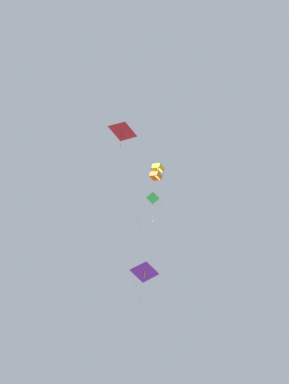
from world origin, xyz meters
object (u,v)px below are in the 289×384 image
kite_diamond_near_right (153,199)px  kite_delta_far_centre (123,132)px  kite_delta_low_drifter (144,272)px  kite_box_upper_right (157,172)px

kite_diamond_near_right → kite_delta_far_centre: bearing=-144.1°
kite_diamond_near_right → kite_delta_far_centre: size_ratio=2.96×
kite_delta_low_drifter → kite_box_upper_right: bearing=-78.1°
kite_diamond_near_right → kite_delta_low_drifter: bearing=93.2°
kite_delta_low_drifter → kite_diamond_near_right: (-3.14, 0.57, 8.94)m
kite_delta_low_drifter → kite_delta_far_centre: bearing=-132.5°
kite_diamond_near_right → kite_delta_far_centre: kite_delta_far_centre is taller
kite_delta_low_drifter → kite_delta_far_centre: size_ratio=1.45×
kite_delta_far_centre → kite_diamond_near_right: bearing=26.5°
kite_delta_low_drifter → kite_box_upper_right: (-3.07, -0.25, 13.75)m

